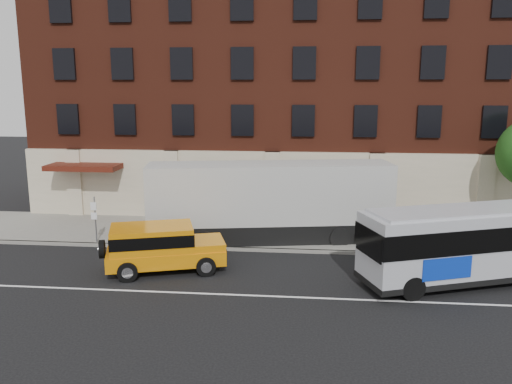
# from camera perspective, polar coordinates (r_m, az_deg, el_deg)

# --- Properties ---
(ground) EXTENTS (120.00, 120.00, 0.00)m
(ground) POSITION_cam_1_polar(r_m,az_deg,el_deg) (20.11, -0.64, -11.74)
(ground) COLOR black
(ground) RESTS_ON ground
(sidewalk) EXTENTS (60.00, 6.00, 0.15)m
(sidewalk) POSITION_cam_1_polar(r_m,az_deg,el_deg) (28.54, 1.36, -4.47)
(sidewalk) COLOR gray
(sidewalk) RESTS_ON ground
(kerb) EXTENTS (60.00, 0.25, 0.15)m
(kerb) POSITION_cam_1_polar(r_m,az_deg,el_deg) (25.68, 0.85, -6.31)
(kerb) COLOR gray
(kerb) RESTS_ON ground
(lane_line) EXTENTS (60.00, 0.12, 0.01)m
(lane_line) POSITION_cam_1_polar(r_m,az_deg,el_deg) (20.57, -0.48, -11.17)
(lane_line) COLOR white
(lane_line) RESTS_ON ground
(building) EXTENTS (30.00, 12.10, 15.00)m
(building) POSITION_cam_1_polar(r_m,az_deg,el_deg) (35.34, 2.40, 10.95)
(building) COLOR #572214
(building) RESTS_ON sidewalk
(sign_pole) EXTENTS (0.30, 0.20, 2.50)m
(sign_pole) POSITION_cam_1_polar(r_m,az_deg,el_deg) (27.46, -17.10, -2.66)
(sign_pole) COLOR slate
(sign_pole) RESTS_ON ground
(city_bus) EXTENTS (11.55, 6.24, 3.13)m
(city_bus) POSITION_cam_1_polar(r_m,az_deg,el_deg) (23.70, 24.59, -4.75)
(city_bus) COLOR #B3B6BE
(city_bus) RESTS_ON ground
(yellow_suv) EXTENTS (5.47, 3.49, 2.03)m
(yellow_suv) POSITION_cam_1_polar(r_m,az_deg,el_deg) (23.12, -10.40, -5.71)
(yellow_suv) COLOR orange
(yellow_suv) RESTS_ON ground
(shipping_container) EXTENTS (12.51, 4.59, 4.09)m
(shipping_container) POSITION_cam_1_polar(r_m,az_deg,el_deg) (26.69, 1.52, -1.28)
(shipping_container) COLOR black
(shipping_container) RESTS_ON ground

